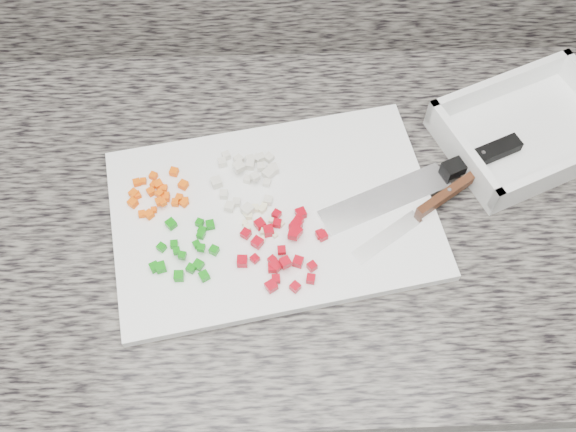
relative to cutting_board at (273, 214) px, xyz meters
name	(u,v)px	position (x,y,z in m)	size (l,w,h in m)	color
cabinet	(290,319)	(0.03, 0.02, -0.48)	(3.92, 0.62, 0.86)	silver
countertop	(291,210)	(0.03, 0.02, -0.03)	(3.96, 0.64, 0.04)	#635F57
cutting_board	(273,214)	(0.00, 0.00, 0.00)	(0.45, 0.30, 0.01)	white
carrot_pile	(158,194)	(-0.16, 0.03, 0.01)	(0.09, 0.08, 0.02)	#FB5B05
onion_pile	(247,177)	(-0.04, 0.05, 0.01)	(0.10, 0.11, 0.02)	silver
green_pepper_pile	(186,252)	(-0.12, -0.06, 0.01)	(0.09, 0.10, 0.02)	#0B7E0B
red_pepper_pile	(283,246)	(0.01, -0.06, 0.02)	(0.12, 0.13, 0.02)	#AA0211
garlic_pile	(258,220)	(-0.02, -0.02, 0.01)	(0.06, 0.06, 0.01)	#F8F2C0
chef_knife	(449,171)	(0.26, 0.06, 0.01)	(0.31, 0.16, 0.02)	white
paring_knife	(433,204)	(0.22, 0.00, 0.01)	(0.19, 0.14, 0.02)	white
tray	(529,132)	(0.39, 0.12, 0.01)	(0.31, 0.27, 0.05)	white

